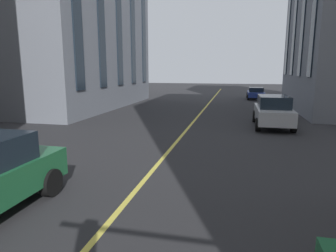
# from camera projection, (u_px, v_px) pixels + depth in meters

# --- Properties ---
(lane_centre_line) EXTENTS (80.00, 0.16, 0.01)m
(lane_centre_line) POSITION_uv_depth(u_px,v_px,m) (179.00, 139.00, 14.90)
(lane_centre_line) COLOR #D8C64C
(lane_centre_line) RESTS_ON ground_plane
(car_silver_near) EXTENTS (4.70, 2.14, 1.88)m
(car_silver_near) POSITION_uv_depth(u_px,v_px,m) (273.00, 111.00, 17.90)
(car_silver_near) COLOR #B7BABF
(car_silver_near) RESTS_ON ground_plane
(car_blue_parked_a) EXTENTS (4.40, 1.95, 1.37)m
(car_blue_parked_a) POSITION_uv_depth(u_px,v_px,m) (256.00, 93.00, 34.69)
(car_blue_parked_a) COLOR navy
(car_blue_parked_a) RESTS_ON ground_plane
(building_left_far) EXTENTS (17.81, 12.73, 14.65)m
(building_left_far) POSITION_uv_depth(u_px,v_px,m) (54.00, 26.00, 27.18)
(building_left_far) COLOR slate
(building_left_far) RESTS_ON ground_plane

